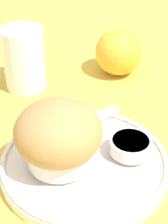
% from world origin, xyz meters
% --- Properties ---
extents(ground_plane, '(3.00, 3.00, 0.00)m').
position_xyz_m(ground_plane, '(0.00, 0.00, 0.00)').
color(ground_plane, gold).
extents(plate, '(0.22, 0.22, 0.02)m').
position_xyz_m(plate, '(-0.00, -0.01, 0.01)').
color(plate, silver).
rests_on(plate, ground_plane).
extents(muffin, '(0.11, 0.11, 0.08)m').
position_xyz_m(muffin, '(-0.03, -0.01, 0.06)').
color(muffin, silver).
rests_on(muffin, plate).
extents(cream_ramekin, '(0.05, 0.05, 0.02)m').
position_xyz_m(cream_ramekin, '(0.06, -0.01, 0.03)').
color(cream_ramekin, silver).
rests_on(cream_ramekin, plate).
extents(berry_pair, '(0.03, 0.02, 0.02)m').
position_xyz_m(berry_pair, '(-0.02, 0.04, 0.03)').
color(berry_pair, '#B7192D').
rests_on(berry_pair, plate).
extents(butter_knife, '(0.14, 0.09, 0.00)m').
position_xyz_m(butter_knife, '(0.00, 0.05, 0.02)').
color(butter_knife, silver).
rests_on(butter_knife, plate).
extents(orange_fruit, '(0.08, 0.08, 0.08)m').
position_xyz_m(orange_fruit, '(0.10, 0.23, 0.04)').
color(orange_fruit, '#F4A82D').
rests_on(orange_fruit, ground_plane).
extents(juice_glass, '(0.07, 0.07, 0.11)m').
position_xyz_m(juice_glass, '(-0.07, 0.21, 0.05)').
color(juice_glass, silver).
rests_on(juice_glass, ground_plane).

